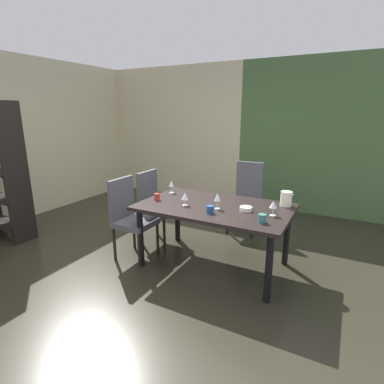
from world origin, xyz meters
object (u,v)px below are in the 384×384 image
at_px(chair_left_far, 155,203).
at_px(cup_east, 157,197).
at_px(chair_head_far, 247,194).
at_px(serving_bowl_west, 246,209).
at_px(wine_glass_front, 185,196).
at_px(wine_glass_south, 273,205).
at_px(cup_center, 210,209).
at_px(chair_left_near, 130,215).
at_px(wine_glass_corner, 217,197).
at_px(pitcher_left, 286,199).
at_px(dining_table, 215,212).
at_px(wine_glass_north, 171,184).
at_px(cup_near_window, 262,218).

relative_size(chair_left_far, cup_east, 12.42).
xyz_separation_m(chair_head_far, cup_east, (-0.69, -1.39, 0.22)).
xyz_separation_m(serving_bowl_west, cup_east, (-1.08, -0.11, 0.02)).
xyz_separation_m(wine_glass_front, wine_glass_south, (0.97, 0.12, 0.01)).
bearing_deg(cup_center, cup_east, 170.11).
bearing_deg(wine_glass_front, chair_left_near, -171.28).
bearing_deg(wine_glass_south, chair_head_far, 117.87).
bearing_deg(wine_glass_corner, pitcher_left, 35.54).
relative_size(chair_left_far, chair_left_near, 0.99).
bearing_deg(serving_bowl_west, wine_glass_front, -168.68).
distance_m(chair_left_far, cup_center, 1.23).
height_order(chair_head_far, wine_glass_south, chair_head_far).
bearing_deg(cup_east, dining_table, 10.31).
relative_size(cup_east, pitcher_left, 0.47).
bearing_deg(cup_center, chair_head_far, 93.05).
bearing_deg(chair_left_near, chair_head_far, 146.61).
distance_m(cup_center, cup_east, 0.78).
bearing_deg(wine_glass_corner, wine_glass_north, 157.26).
relative_size(wine_glass_front, wine_glass_south, 0.96).
xyz_separation_m(chair_head_far, chair_left_far, (-1.01, -0.99, -0.02)).
relative_size(wine_glass_north, cup_east, 2.10).
height_order(chair_head_far, pitcher_left, chair_head_far).
relative_size(wine_glass_north, pitcher_left, 0.99).
height_order(dining_table, wine_glass_corner, wine_glass_corner).
height_order(chair_head_far, cup_near_window, chair_head_far).
bearing_deg(wine_glass_south, chair_left_near, -172.30).
height_order(dining_table, chair_head_far, chair_head_far).
xyz_separation_m(chair_left_near, cup_east, (0.32, 0.14, 0.24)).
bearing_deg(wine_glass_north, cup_near_window, -21.14).
height_order(chair_head_far, chair_left_far, chair_head_far).
distance_m(wine_glass_front, serving_bowl_west, 0.70).
xyz_separation_m(chair_left_near, serving_bowl_west, (1.40, 0.25, 0.22)).
height_order(chair_left_near, serving_bowl_west, chair_left_near).
relative_size(serving_bowl_west, cup_center, 1.71).
xyz_separation_m(wine_glass_south, pitcher_left, (0.05, 0.40, -0.03)).
bearing_deg(wine_glass_north, serving_bowl_west, -13.13).
bearing_deg(wine_glass_south, pitcher_left, 82.54).
relative_size(wine_glass_corner, cup_east, 2.22).
xyz_separation_m(wine_glass_corner, cup_center, (-0.01, -0.16, -0.09)).
bearing_deg(pitcher_left, wine_glass_north, -174.96).
distance_m(chair_left_far, wine_glass_south, 1.75).
xyz_separation_m(chair_left_far, wine_glass_corner, (1.10, -0.37, 0.33)).
xyz_separation_m(chair_left_far, wine_glass_north, (0.30, -0.03, 0.32)).
distance_m(cup_center, cup_near_window, 0.56).
bearing_deg(chair_left_far, wine_glass_corner, 71.51).
xyz_separation_m(dining_table, wine_glass_front, (-0.30, -0.16, 0.19)).
bearing_deg(cup_center, chair_left_near, -179.70).
xyz_separation_m(dining_table, serving_bowl_west, (0.38, -0.02, 0.10)).
relative_size(dining_table, chair_head_far, 1.62).
xyz_separation_m(wine_glass_south, wine_glass_corner, (-0.59, -0.06, 0.02)).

